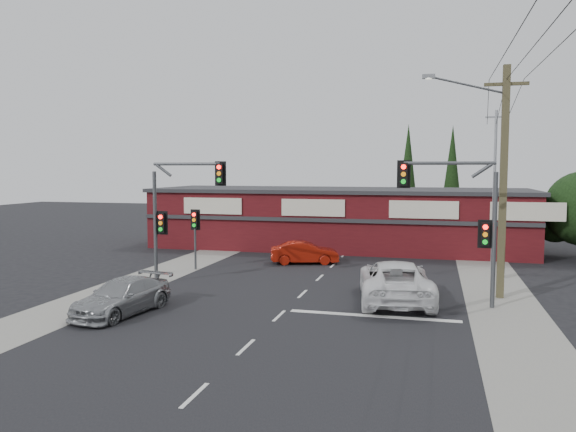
% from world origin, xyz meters
% --- Properties ---
extents(ground, '(120.00, 120.00, 0.00)m').
position_xyz_m(ground, '(0.00, 0.00, 0.00)').
color(ground, black).
rests_on(ground, ground).
extents(road_strip, '(14.00, 70.00, 0.01)m').
position_xyz_m(road_strip, '(0.00, 5.00, 0.01)').
color(road_strip, black).
rests_on(road_strip, ground).
extents(verge_left, '(3.00, 70.00, 0.02)m').
position_xyz_m(verge_left, '(-8.50, 5.00, 0.01)').
color(verge_left, gray).
rests_on(verge_left, ground).
extents(verge_right, '(3.00, 70.00, 0.02)m').
position_xyz_m(verge_right, '(8.50, 5.00, 0.01)').
color(verge_right, gray).
rests_on(verge_right, ground).
extents(stop_line, '(6.50, 0.35, 0.01)m').
position_xyz_m(stop_line, '(3.50, -1.50, 0.01)').
color(stop_line, silver).
rests_on(stop_line, ground).
extents(white_suv, '(3.73, 6.61, 1.74)m').
position_xyz_m(white_suv, '(4.12, 1.23, 0.87)').
color(white_suv, white).
rests_on(white_suv, ground).
extents(silver_suv, '(2.57, 4.87, 1.34)m').
position_xyz_m(silver_suv, '(-6.00, -3.61, 0.67)').
color(silver_suv, '#95989A').
rests_on(silver_suv, ground).
extents(red_sedan, '(4.24, 2.48, 1.32)m').
position_xyz_m(red_sedan, '(-1.75, 9.48, 0.66)').
color(red_sedan, '#971609').
rests_on(red_sedan, ground).
extents(lane_dashes, '(0.12, 44.51, 0.01)m').
position_xyz_m(lane_dashes, '(0.00, 3.46, 0.01)').
color(lane_dashes, silver).
rests_on(lane_dashes, ground).
extents(shop_building, '(27.30, 8.40, 4.22)m').
position_xyz_m(shop_building, '(-0.99, 16.99, 2.13)').
color(shop_building, '#460E12').
rests_on(shop_building, ground).
extents(conifer_near, '(1.80, 1.80, 9.25)m').
position_xyz_m(conifer_near, '(3.50, 24.00, 5.48)').
color(conifer_near, '#2D2116').
rests_on(conifer_near, ground).
extents(conifer_far, '(1.80, 1.80, 9.25)m').
position_xyz_m(conifer_far, '(7.00, 26.00, 5.48)').
color(conifer_far, '#2D2116').
rests_on(conifer_far, ground).
extents(traffic_mast_left, '(3.77, 0.27, 5.97)m').
position_xyz_m(traffic_mast_left, '(-6.43, 2.00, 3.93)').
color(traffic_mast_left, '#47494C').
rests_on(traffic_mast_left, ground).
extents(traffic_mast_right, '(3.96, 0.27, 5.97)m').
position_xyz_m(traffic_mast_right, '(6.86, 1.00, 3.95)').
color(traffic_mast_right, '#47494C').
rests_on(traffic_mast_right, ground).
extents(pedestal_signal, '(0.55, 0.27, 3.38)m').
position_xyz_m(pedestal_signal, '(-7.20, 6.01, 2.41)').
color(pedestal_signal, '#47494C').
rests_on(pedestal_signal, ground).
extents(utility_pole, '(4.38, 0.59, 10.00)m').
position_xyz_m(utility_pole, '(8.36, 2.99, 5.40)').
color(utility_pole, brown).
rests_on(utility_pole, ground).
extents(steel_pole, '(1.20, 0.16, 9.00)m').
position_xyz_m(steel_pole, '(9.00, 12.00, 4.70)').
color(steel_pole, gray).
rests_on(steel_pole, ground).
extents(power_lines, '(2.01, 29.00, 1.22)m').
position_xyz_m(power_lines, '(8.47, -2.47, 9.04)').
color(power_lines, black).
rests_on(power_lines, ground).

